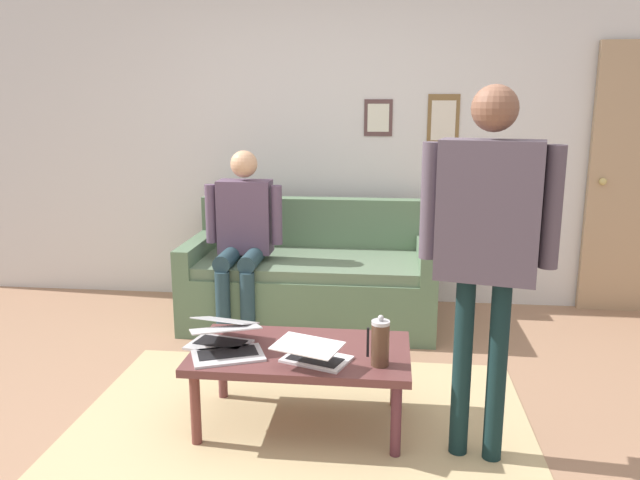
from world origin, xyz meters
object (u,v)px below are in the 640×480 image
person_seated (243,230)px  laptop_center (227,346)px  french_press (380,343)px  laptop_right (221,336)px  laptop_left (313,354)px  person_standing (488,229)px  coffee_table (301,358)px  couch (311,281)px

person_seated → laptop_center: bearing=99.9°
person_seated → french_press: bearing=124.1°
laptop_center → laptop_right: 0.14m
laptop_left → french_press: bearing=-178.2°
person_standing → coffee_table: bearing=-13.2°
couch → coffee_table: (-0.14, 1.54, 0.06)m
coffee_table → french_press: size_ratio=4.37×
laptop_left → french_press: french_press is taller
coffee_table → laptop_right: (0.41, -0.03, 0.09)m
person_standing → person_seated: size_ratio=1.32×
coffee_table → couch: bearing=-84.7°
coffee_table → laptop_left: (-0.08, 0.16, 0.09)m
couch → coffee_table: 1.55m
laptop_center → person_seated: person_seated is taller
coffee_table → person_seated: (0.60, -1.32, 0.37)m
laptop_right → person_seated: person_seated is taller
couch → french_press: (-0.54, 1.69, 0.21)m
person_seated → person_standing: bearing=133.6°
coffee_table → person_seated: bearing=-65.6°
couch → laptop_center: couch is taller
laptop_right → coffee_table: bearing=176.2°
laptop_left → laptop_center: laptop_center is taller
coffee_table → laptop_right: laptop_right is taller
couch → laptop_center: bearing=82.9°
laptop_center → person_seated: size_ratio=0.33×
french_press → laptop_right: bearing=-12.1°
couch → person_standing: size_ratio=1.06×
person_standing → person_seated: bearing=-46.4°
french_press → person_seated: size_ratio=0.19×
coffee_table → laptop_center: (0.35, 0.10, 0.09)m
person_seated → couch: bearing=-153.5°
laptop_center → couch: bearing=-97.1°
laptop_left → person_seated: size_ratio=0.30×
laptop_right → person_standing: (-1.26, 0.23, 0.63)m
coffee_table → person_seated: size_ratio=0.84×
laptop_left → person_standing: size_ratio=0.23×
french_press → person_standing: person_standing is taller
laptop_right → couch: bearing=-100.1°
couch → french_press: bearing=107.7°
couch → coffee_table: couch is taller
coffee_table → laptop_left: 0.20m
french_press → person_seated: 1.78m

